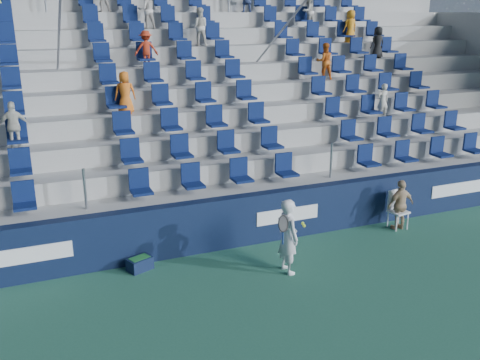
# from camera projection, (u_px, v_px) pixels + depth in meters

# --- Properties ---
(ground) EXTENTS (70.00, 70.00, 0.00)m
(ground) POSITION_uv_depth(u_px,v_px,m) (289.00, 314.00, 9.63)
(ground) COLOR #2A624A
(ground) RESTS_ON ground
(sponsor_wall) EXTENTS (24.00, 0.32, 1.20)m
(sponsor_wall) POSITION_uv_depth(u_px,v_px,m) (226.00, 223.00, 12.23)
(sponsor_wall) COLOR #0E1936
(sponsor_wall) RESTS_ON ground
(grandstand) EXTENTS (24.00, 8.17, 6.63)m
(grandstand) POSITION_uv_depth(u_px,v_px,m) (166.00, 118.00, 16.26)
(grandstand) COLOR #A1A09B
(grandstand) RESTS_ON ground
(tennis_player) EXTENTS (0.69, 0.64, 1.60)m
(tennis_player) POSITION_uv_depth(u_px,v_px,m) (288.00, 236.00, 10.98)
(tennis_player) COLOR silver
(tennis_player) RESTS_ON ground
(line_judge_chair) EXTENTS (0.48, 0.49, 0.96)m
(line_judge_chair) POSITION_uv_depth(u_px,v_px,m) (396.00, 206.00, 13.39)
(line_judge_chair) COLOR white
(line_judge_chair) RESTS_ON ground
(line_judge) EXTENTS (0.76, 0.32, 1.28)m
(line_judge) POSITION_uv_depth(u_px,v_px,m) (400.00, 205.00, 13.23)
(line_judge) COLOR tan
(line_judge) RESTS_ON ground
(ball_bin) EXTENTS (0.59, 0.49, 0.28)m
(ball_bin) POSITION_uv_depth(u_px,v_px,m) (140.00, 263.00, 11.24)
(ball_bin) COLOR #0D1833
(ball_bin) RESTS_ON ground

